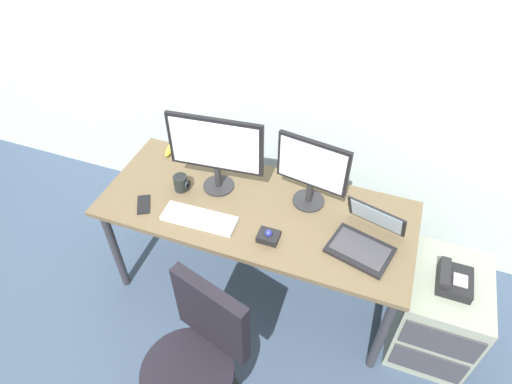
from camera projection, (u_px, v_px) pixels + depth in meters
The scene contains 14 objects.
ground_plane at pixel (256, 282), 2.96m from camera, with size 8.00×8.00×0.00m, color #37475E.
back_wall at pixel (300, 39), 2.46m from camera, with size 6.00×0.10×2.80m, color silver.
desk at pixel (256, 216), 2.50m from camera, with size 1.76×0.72×0.73m.
file_cabinet at pixel (436, 312), 2.46m from camera, with size 0.42×0.53×0.59m.
desk_phone at pixel (453, 280), 2.22m from camera, with size 0.17×0.20×0.09m.
office_chair at pixel (197, 367), 2.12m from camera, with size 0.52×0.54×0.92m.
monitor_main at pixel (216, 149), 2.37m from camera, with size 0.53×0.18×0.48m.
monitor_side at pixel (312, 169), 2.31m from camera, with size 0.40×0.18×0.43m.
keyboard at pixel (199, 218), 2.37m from camera, with size 0.41×0.15×0.03m.
laptop at pixel (366, 238), 2.23m from camera, with size 0.38×0.39×0.22m.
trackball_mouse at pixel (268, 236), 2.27m from camera, with size 0.11×0.09×0.07m.
coffee_mug at pixel (181, 183), 2.52m from camera, with size 0.09×0.08×0.10m.
cell_phone at pixel (144, 204), 2.46m from camera, with size 0.07×0.14×0.01m, color black.
banana at pixel (172, 147), 2.81m from camera, with size 0.19×0.04×0.04m, color yellow.
Camera 1 is at (0.58, -1.59, 2.49)m, focal length 30.75 mm.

